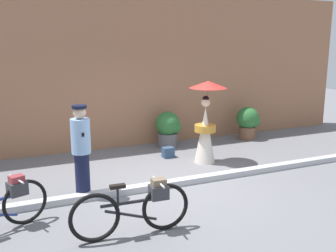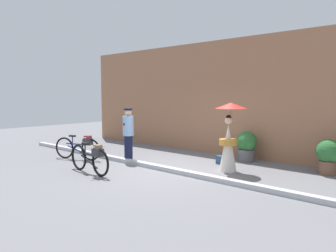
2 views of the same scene
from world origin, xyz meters
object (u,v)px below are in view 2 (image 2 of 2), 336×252
object	(u,v)px
bicycle_near_officer	(91,158)
potted_plant_small	(329,155)
backpack_on_pavement	(221,160)
bicycle_far_side	(80,147)
person_officer	(128,133)
person_with_parasol	(229,136)
potted_plant_by_door	(247,145)

from	to	relation	value
bicycle_near_officer	potted_plant_small	size ratio (longest dim) A/B	1.90
backpack_on_pavement	potted_plant_small	bearing A→B (deg)	14.95
bicycle_far_side	backpack_on_pavement	size ratio (longest dim) A/B	6.10
person_officer	person_with_parasol	bearing A→B (deg)	17.54
bicycle_near_officer	bicycle_far_side	distance (m)	2.04
person_officer	backpack_on_pavement	distance (m)	2.98
bicycle_near_officer	bicycle_far_side	world-z (taller)	bicycle_near_officer
person_officer	bicycle_near_officer	bearing A→B (deg)	-75.91
bicycle_near_officer	potted_plant_by_door	world-z (taller)	potted_plant_by_door
potted_plant_by_door	backpack_on_pavement	distance (m)	1.04
potted_plant_by_door	bicycle_near_officer	bearing A→B (deg)	-118.98
person_officer	potted_plant_small	bearing A→B (deg)	24.57
bicycle_far_side	potted_plant_small	xyz separation A→B (m)	(6.62, 3.23, 0.09)
person_officer	person_with_parasol	world-z (taller)	person_with_parasol
bicycle_far_side	person_with_parasol	distance (m)	4.82
person_officer	person_with_parasol	xyz separation A→B (m)	(3.03, 0.96, 0.08)
potted_plant_small	potted_plant_by_door	bearing A→B (deg)	177.05
bicycle_near_officer	potted_plant_by_door	xyz separation A→B (m)	(2.34, 4.22, 0.09)
potted_plant_by_door	backpack_on_pavement	bearing A→B (deg)	-113.76
person_with_parasol	potted_plant_by_door	xyz separation A→B (m)	(-0.26, 1.55, -0.46)
person_officer	backpack_on_pavement	xyz separation A→B (m)	(2.38, 1.63, -0.77)
potted_plant_by_door	bicycle_far_side	bearing A→B (deg)	-141.25
bicycle_near_officer	person_with_parasol	distance (m)	3.77
bicycle_far_side	potted_plant_by_door	size ratio (longest dim) A/B	1.71
potted_plant_by_door	potted_plant_small	distance (m)	2.44
bicycle_far_side	person_with_parasol	world-z (taller)	person_with_parasol
person_with_parasol	bicycle_far_side	bearing A→B (deg)	-157.86
potted_plant_small	bicycle_near_officer	bearing A→B (deg)	-139.39
person_with_parasol	potted_plant_small	size ratio (longest dim) A/B	2.02
bicycle_near_officer	potted_plant_by_door	bearing A→B (deg)	61.02
bicycle_near_officer	potted_plant_by_door	distance (m)	4.83
bicycle_far_side	person_with_parasol	bearing A→B (deg)	22.14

